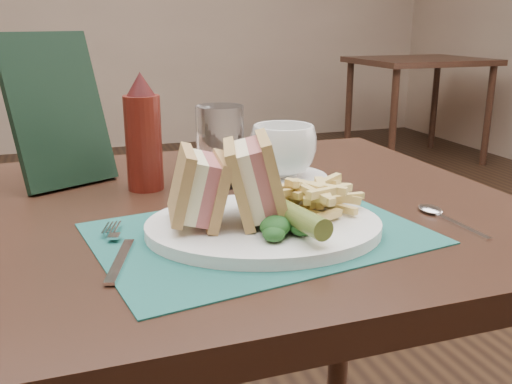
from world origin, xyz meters
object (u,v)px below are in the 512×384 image
sandwich_half_a (182,188)px  ketchup_bottle (143,132)px  placemat (259,233)px  sandwich_half_b (239,179)px  check_presenter (57,110)px  drinking_glass (220,146)px  saucer (283,178)px  plate (264,227)px  coffee_cup (283,150)px  table_bg_right (416,110)px

sandwich_half_a → ketchup_bottle: bearing=100.6°
placemat → sandwich_half_b: size_ratio=3.71×
placemat → check_presenter: (-0.23, 0.33, 0.12)m
drinking_glass → ketchup_bottle: bearing=174.3°
saucer → ketchup_bottle: (-0.23, 0.03, 0.09)m
ketchup_bottle → plate: bearing=-66.3°
coffee_cup → ketchup_bottle: size_ratio=0.59×
table_bg_right → saucer: bearing=-128.2°
sandwich_half_b → saucer: bearing=70.7°
table_bg_right → check_presenter: check_presenter is taller
placemat → coffee_cup: 0.26m
table_bg_right → drinking_glass: 3.56m
plate → check_presenter: bearing=138.8°
check_presenter → coffee_cup: bearing=-43.6°
drinking_glass → table_bg_right: bearing=50.3°
table_bg_right → placemat: placemat is taller
placemat → plate: size_ratio=1.34×
saucer → coffee_cup: bearing=0.0°
sandwich_half_a → ketchup_bottle: size_ratio=0.51×
ketchup_bottle → check_presenter: (-0.12, 0.08, 0.03)m
sandwich_half_b → sandwich_half_a: bearing=-168.4°
placemat → drinking_glass: drinking_glass is taller
check_presenter → plate: bearing=-80.8°
placemat → drinking_glass: 0.25m
table_bg_right → ketchup_bottle: (-2.38, -2.71, 0.47)m
saucer → plate: bearing=-117.2°
plate → saucer: 0.25m
ketchup_bottle → saucer: bearing=-7.5°
plate → saucer: bearing=76.3°
placemat → saucer: size_ratio=2.68×
coffee_cup → ketchup_bottle: 0.23m
placemat → plate: (0.01, 0.00, 0.01)m
table_bg_right → plate: size_ratio=3.00×
table_bg_right → drinking_glass: bearing=-129.7°
drinking_glass → ketchup_bottle: (-0.12, 0.01, 0.03)m
table_bg_right → sandwich_half_b: (-2.30, -2.95, 0.45)m
sandwich_half_b → drinking_glass: size_ratio=0.83×
placemat → sandwich_half_b: 0.08m
plate → saucer: plate is taller
placemat → ketchup_bottle: bearing=112.5°
ketchup_bottle → check_presenter: check_presenter is taller
saucer → drinking_glass: 0.12m
plate → ketchup_bottle: (-0.11, 0.25, 0.08)m
sandwich_half_b → check_presenter: size_ratio=0.43×
sandwich_half_b → ketchup_bottle: ketchup_bottle is taller
check_presenter → drinking_glass: bearing=-46.7°
placemat → plate: bearing=0.6°
sandwich_half_b → saucer: (0.14, 0.21, -0.07)m
plate → ketchup_bottle: bearing=127.2°
check_presenter → sandwich_half_a: bearing=-92.7°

